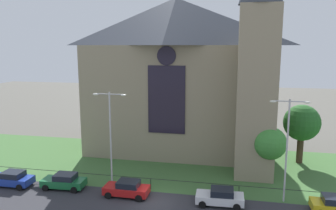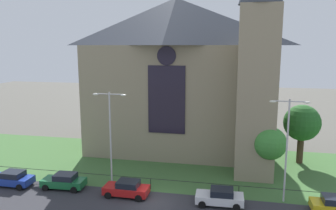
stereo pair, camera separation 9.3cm
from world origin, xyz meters
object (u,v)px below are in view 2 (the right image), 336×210
(parked_car_green, at_px, (64,181))
(parked_car_blue, at_px, (12,179))
(parked_car_red, at_px, (127,189))
(streetlamp_far, at_px, (287,139))
(parked_car_white, at_px, (220,197))
(tree_right_near, at_px, (270,144))
(tree_right_far, at_px, (302,123))
(church_building, at_px, (181,74))
(streetlamp_near, at_px, (110,129))

(parked_car_green, bearing_deg, parked_car_blue, 2.78)
(parked_car_blue, relative_size, parked_car_red, 1.00)
(streetlamp_far, relative_size, parked_car_red, 2.23)
(parked_car_blue, height_order, parked_car_white, same)
(tree_right_near, distance_m, streetlamp_far, 4.86)
(tree_right_near, relative_size, parked_car_red, 1.38)
(tree_right_far, relative_size, parked_car_green, 1.66)
(tree_right_far, height_order, streetlamp_far, streetlamp_far)
(church_building, distance_m, parked_car_white, 18.81)
(parked_car_white, bearing_deg, parked_car_green, -3.57)
(streetlamp_far, relative_size, parked_car_blue, 2.24)
(tree_right_near, height_order, parked_car_red, tree_right_near)
(tree_right_far, relative_size, streetlamp_far, 0.75)
(streetlamp_near, bearing_deg, tree_right_far, 29.36)
(streetlamp_far, xyz_separation_m, parked_car_white, (-5.63, -1.82, -5.13))
(parked_car_red, xyz_separation_m, parked_car_white, (8.65, -0.01, 0.00))
(parked_car_green, xyz_separation_m, parked_car_white, (15.30, -0.45, 0.00))
(tree_right_near, bearing_deg, parked_car_white, -126.73)
(parked_car_red, bearing_deg, streetlamp_far, -171.98)
(tree_right_far, distance_m, streetlamp_far, 11.59)
(tree_right_far, xyz_separation_m, tree_right_near, (-4.22, -6.67, -0.79))
(church_building, height_order, tree_right_near, church_building)
(tree_right_near, distance_m, parked_car_red, 15.06)
(tree_right_far, height_order, parked_car_white, tree_right_far)
(tree_right_near, height_order, parked_car_white, tree_right_near)
(streetlamp_near, xyz_separation_m, streetlamp_far, (16.46, 0.00, -0.08))
(parked_car_red, bearing_deg, church_building, -98.97)
(church_building, distance_m, parked_car_green, 19.72)
(tree_right_near, height_order, streetlamp_near, streetlamp_near)
(parked_car_white, bearing_deg, tree_right_far, -126.40)
(tree_right_near, bearing_deg, streetlamp_near, -164.11)
(streetlamp_far, bearing_deg, parked_car_red, -172.78)
(parked_car_blue, height_order, parked_car_red, same)
(tree_right_near, bearing_deg, parked_car_green, -163.83)
(tree_right_near, distance_m, parked_car_blue, 26.36)
(streetlamp_near, bearing_deg, parked_car_red, -39.78)
(streetlamp_far, bearing_deg, parked_car_blue, -175.98)
(church_building, xyz_separation_m, tree_right_far, (14.94, -2.13, -5.40))
(tree_right_far, distance_m, parked_car_blue, 32.57)
(parked_car_green, bearing_deg, streetlamp_near, -165.06)
(tree_right_far, xyz_separation_m, parked_car_green, (-24.17, -12.46, -4.13))
(parked_car_green, bearing_deg, parked_car_white, 176.13)
(tree_right_far, xyz_separation_m, parked_car_red, (-17.52, -12.89, -4.13))
(parked_car_red, relative_size, parked_car_white, 0.99)
(parked_car_green, relative_size, parked_car_red, 1.01)
(streetlamp_near, bearing_deg, streetlamp_far, 0.00)
(parked_car_red, bearing_deg, tree_right_far, -142.87)
(church_building, bearing_deg, parked_car_red, -99.76)
(streetlamp_near, xyz_separation_m, parked_car_red, (2.17, -1.81, -5.22))
(tree_right_near, bearing_deg, parked_car_blue, -166.16)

